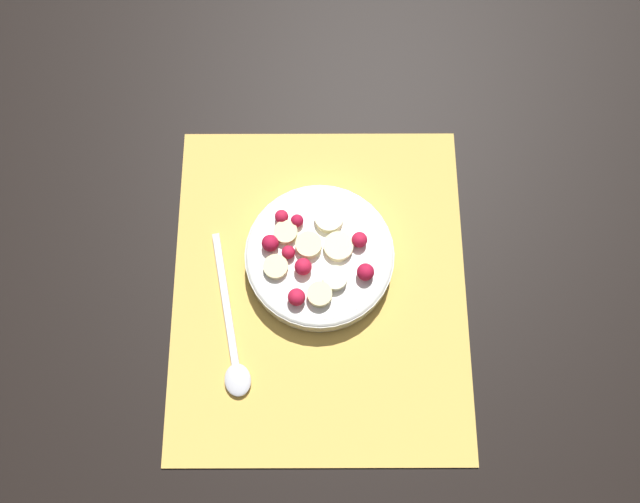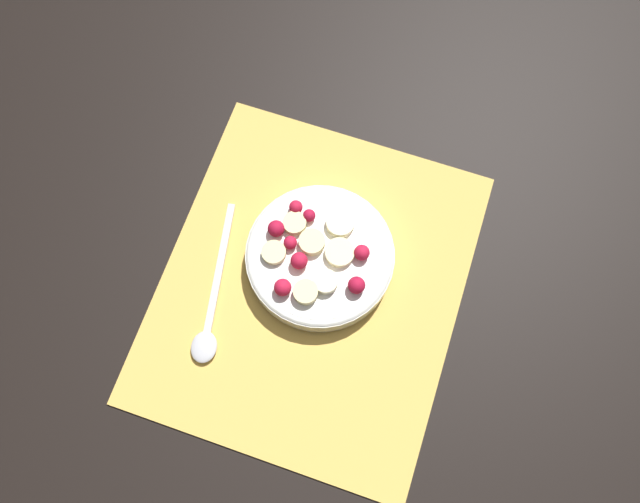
# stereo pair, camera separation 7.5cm
# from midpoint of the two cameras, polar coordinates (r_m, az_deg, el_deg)

# --- Properties ---
(ground_plane) EXTENTS (3.00, 3.00, 0.00)m
(ground_plane) POSITION_cam_midpoint_polar(r_m,az_deg,el_deg) (0.79, -2.71, -3.74)
(ground_plane) COLOR black
(placemat) EXTENTS (0.43, 0.37, 0.01)m
(placemat) POSITION_cam_midpoint_polar(r_m,az_deg,el_deg) (0.78, -2.72, -3.69)
(placemat) COLOR #E0B251
(placemat) RESTS_ON ground_plane
(fruit_bowl) EXTENTS (0.18, 0.18, 0.05)m
(fruit_bowl) POSITION_cam_midpoint_polar(r_m,az_deg,el_deg) (0.77, -2.81, -0.87)
(fruit_bowl) COLOR silver
(fruit_bowl) RESTS_ON placemat
(spoon) EXTENTS (0.21, 0.06, 0.01)m
(spoon) POSITION_cam_midpoint_polar(r_m,az_deg,el_deg) (0.77, -10.71, -9.07)
(spoon) COLOR silver
(spoon) RESTS_ON placemat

